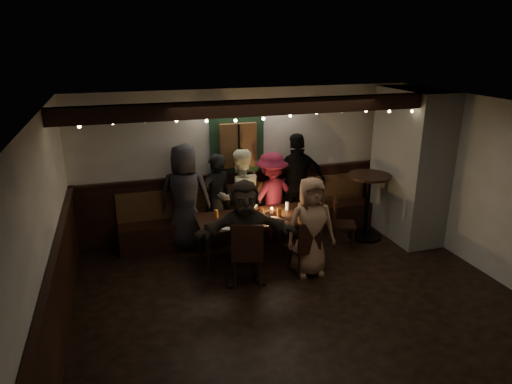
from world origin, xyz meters
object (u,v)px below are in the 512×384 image
object	(u,v)px
person_c	(240,197)
person_d	(271,196)
chair_near_right	(306,244)
chair_end	(339,220)
person_e	(297,184)
person_b	(216,199)
dining_table	(260,220)
person_g	(311,227)
high_top	(368,198)
chair_near_left	(248,250)
person_a	(185,197)
person_f	(245,233)

from	to	relation	value
person_c	person_d	bearing A→B (deg)	176.36
chair_near_right	chair_end	xyz separation A→B (m)	(0.95, 0.78, -0.03)
chair_end	person_e	distance (m)	1.01
person_b	dining_table	bearing A→B (deg)	103.75
person_c	person_g	xyz separation A→B (m)	(0.70, -1.38, -0.07)
chair_end	high_top	bearing A→B (deg)	15.33
person_b	person_g	xyz separation A→B (m)	(1.10, -1.47, -0.04)
dining_table	person_g	xyz separation A→B (m)	(0.56, -0.73, 0.11)
chair_near_left	person_g	xyz separation A→B (m)	(1.00, 0.10, 0.20)
dining_table	high_top	xyz separation A→B (m)	(2.04, 0.19, 0.09)
chair_end	person_g	xyz separation A→B (m)	(-0.87, -0.74, 0.29)
high_top	person_e	world-z (taller)	person_e
dining_table	chair_near_right	distance (m)	0.92
dining_table	chair_near_left	world-z (taller)	chair_near_left
person_d	person_g	size ratio (longest dim) A/B	1.02
chair_end	person_c	distance (m)	1.73
dining_table	person_g	world-z (taller)	person_g
chair_end	person_a	size ratio (longest dim) A/B	0.46
person_f	high_top	bearing A→B (deg)	28.22
chair_near_left	person_g	world-z (taller)	person_g
chair_near_left	person_c	distance (m)	1.53
chair_near_right	high_top	size ratio (longest dim) A/B	0.76
person_a	person_b	bearing A→B (deg)	-158.19
chair_near_right	person_g	bearing A→B (deg)	26.48
person_c	person_d	xyz separation A→B (m)	(0.59, 0.06, -0.06)
person_b	person_g	size ratio (longest dim) A/B	1.06
chair_near_left	person_g	size ratio (longest dim) A/B	0.65
chair_near_right	high_top	world-z (taller)	high_top
person_c	person_d	world-z (taller)	person_c
chair_near_left	chair_near_right	distance (m)	0.92
chair_near_right	person_a	size ratio (longest dim) A/B	0.49
chair_near_right	chair_end	bearing A→B (deg)	39.48
person_d	person_e	xyz separation A→B (m)	(0.50, 0.06, 0.14)
person_f	person_c	bearing A→B (deg)	85.40
chair_near_left	person_e	xyz separation A→B (m)	(1.38, 1.60, 0.36)
chair_end	high_top	world-z (taller)	high_top
person_a	person_d	distance (m)	1.51
chair_end	person_c	bearing A→B (deg)	158.11
person_b	person_e	world-z (taller)	person_e
person_a	chair_near_right	bearing A→B (deg)	156.80
person_a	person_f	xyz separation A→B (m)	(0.61, -1.47, -0.11)
person_c	person_g	bearing A→B (deg)	107.39
dining_table	person_b	size ratio (longest dim) A/B	1.24
high_top	person_d	xyz separation A→B (m)	(-1.60, 0.53, 0.04)
person_c	person_e	size ratio (longest dim) A/B	0.91
person_f	person_b	bearing A→B (deg)	101.22
person_c	chair_end	bearing A→B (deg)	148.43
person_e	chair_near_right	bearing A→B (deg)	76.69
chair_end	person_b	size ratio (longest dim) A/B	0.52
high_top	person_f	world-z (taller)	person_f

